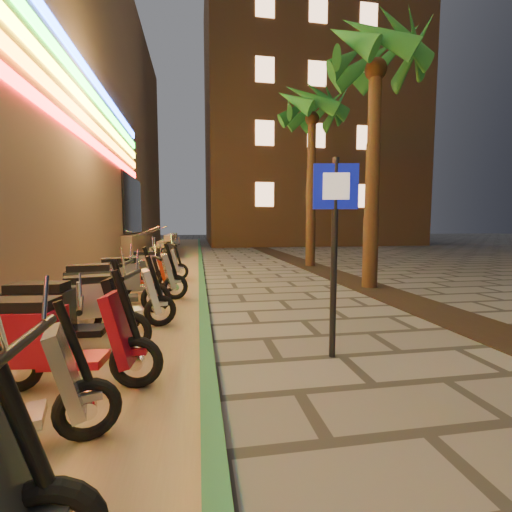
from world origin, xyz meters
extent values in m
cube|color=#8C7251|center=(-2.60, 10.00, 0.01)|extent=(3.40, 60.00, 0.01)
cube|color=#225D37|center=(-0.90, 10.00, 0.05)|extent=(0.18, 60.00, 0.10)
cube|color=black|center=(3.60, 5.00, 0.01)|extent=(1.20, 40.00, 0.02)
cube|color=black|center=(-4.45, 18.00, 2.80)|extent=(0.08, 5.00, 3.00)
cube|color=gray|center=(-6.50, 18.00, 0.60)|extent=(5.00, 6.00, 1.20)
cube|color=#FF1414|center=(-4.45, 6.00, 4.50)|extent=(0.06, 26.00, 0.28)
cube|color=orange|center=(-4.45, 6.00, 5.05)|extent=(0.06, 26.00, 0.28)
cube|color=yellow|center=(-4.45, 6.00, 5.60)|extent=(0.06, 26.00, 0.28)
cube|color=gray|center=(-3.50, 18.00, 0.15)|extent=(0.35, 5.00, 0.30)
cube|color=gray|center=(-3.15, 18.00, 0.45)|extent=(0.35, 5.00, 0.30)
cube|color=gray|center=(-2.80, 18.00, 0.75)|extent=(0.35, 5.00, 0.30)
cube|color=gray|center=(-2.45, 18.00, 1.05)|extent=(0.35, 5.00, 0.30)
cylinder|color=silver|center=(-3.90, 16.00, 1.25)|extent=(2.09, 0.06, 0.81)
cylinder|color=silver|center=(-3.90, 20.00, 1.25)|extent=(2.09, 0.06, 0.81)
cube|color=brown|center=(9.00, 32.00, 12.50)|extent=(18.00, 16.00, 25.00)
cube|color=#E8AE7F|center=(4.00, 23.97, 4.00)|extent=(1.40, 0.06, 1.80)
cube|color=#E8AE7F|center=(8.00, 23.97, 4.00)|extent=(1.40, 0.06, 1.80)
cube|color=#E8AE7F|center=(12.00, 23.97, 4.00)|extent=(1.40, 0.06, 1.80)
cube|color=#E8AE7F|center=(4.00, 23.97, 8.50)|extent=(1.40, 0.06, 1.80)
cube|color=#E8AE7F|center=(8.00, 23.97, 8.50)|extent=(1.40, 0.06, 1.80)
cube|color=#E8AE7F|center=(12.00, 23.97, 8.50)|extent=(1.40, 0.06, 1.80)
cube|color=#E8AE7F|center=(4.00, 23.97, 13.00)|extent=(1.40, 0.06, 1.80)
cube|color=#E8AE7F|center=(8.00, 23.97, 13.00)|extent=(1.40, 0.06, 1.80)
cube|color=#E8AE7F|center=(12.00, 23.97, 13.00)|extent=(1.40, 0.06, 1.80)
cube|color=#E8AE7F|center=(4.00, 23.97, 17.50)|extent=(1.40, 0.06, 1.80)
cube|color=#E8AE7F|center=(8.00, 23.97, 17.50)|extent=(1.40, 0.06, 1.80)
cube|color=#E8AE7F|center=(12.00, 23.97, 17.50)|extent=(1.40, 0.06, 1.80)
cylinder|color=#472D19|center=(3.60, 7.00, 2.85)|extent=(0.40, 0.40, 5.70)
sphere|color=#472D19|center=(3.60, 7.00, 5.70)|extent=(0.56, 0.56, 0.56)
cone|color=#174816|center=(4.49, 7.00, 6.15)|extent=(0.60, 1.93, 1.52)
cone|color=#174816|center=(4.28, 7.57, 6.15)|extent=(1.70, 1.86, 1.52)
cone|color=#174816|center=(3.75, 7.87, 6.15)|extent=(2.00, 0.93, 1.52)
cone|color=#174816|center=(3.16, 7.77, 6.15)|extent=(1.97, 1.48, 1.52)
cone|color=#174816|center=(2.77, 7.30, 6.15)|extent=(1.22, 2.02, 1.52)
cone|color=#174816|center=(2.77, 6.70, 6.15)|extent=(1.22, 2.02, 1.52)
cone|color=#174816|center=(3.16, 6.23, 6.15)|extent=(1.97, 1.48, 1.52)
cone|color=#174816|center=(3.75, 6.13, 6.15)|extent=(2.00, 0.93, 1.52)
cone|color=#174816|center=(4.28, 6.43, 6.15)|extent=(1.70, 1.86, 1.52)
cylinder|color=#472D19|center=(3.60, 12.00, 2.98)|extent=(0.40, 0.40, 5.95)
sphere|color=#472D19|center=(3.60, 12.00, 5.95)|extent=(0.56, 0.56, 0.56)
cone|color=#174816|center=(4.49, 12.00, 6.40)|extent=(0.60, 1.93, 1.52)
cone|color=#174816|center=(4.28, 12.57, 6.40)|extent=(1.70, 1.86, 1.52)
cone|color=#174816|center=(3.75, 12.87, 6.40)|extent=(2.00, 0.93, 1.52)
cone|color=#174816|center=(3.16, 12.77, 6.40)|extent=(1.97, 1.48, 1.52)
cone|color=#174816|center=(2.77, 12.30, 6.40)|extent=(1.22, 2.02, 1.52)
cone|color=#174816|center=(2.77, 11.70, 6.40)|extent=(1.22, 2.02, 1.52)
cone|color=#174816|center=(3.16, 11.23, 6.40)|extent=(1.97, 1.48, 1.52)
cone|color=#174816|center=(3.75, 11.13, 6.40)|extent=(2.00, 0.93, 1.52)
cone|color=#174816|center=(4.28, 11.43, 6.40)|extent=(1.70, 1.86, 1.52)
cylinder|color=black|center=(0.70, 2.51, 1.26)|extent=(0.08, 0.08, 2.52)
cube|color=#0C139E|center=(0.70, 2.49, 2.17)|extent=(0.55, 0.14, 0.56)
cube|color=white|center=(0.70, 2.47, 2.17)|extent=(0.32, 0.08, 0.32)
cube|color=#282B2D|center=(-1.84, 0.00, 0.65)|extent=(0.32, 0.45, 0.76)
cylinder|color=black|center=(-1.77, 0.01, 0.86)|extent=(0.30, 0.10, 0.80)
cylinder|color=black|center=(-1.72, 0.01, 1.21)|extent=(0.10, 0.63, 0.05)
cube|color=#282B2D|center=(-1.69, 0.02, 0.41)|extent=(0.25, 0.17, 0.06)
torus|color=black|center=(-1.86, 1.19, 0.25)|extent=(0.51, 0.24, 0.51)
cylinder|color=silver|center=(-1.86, 1.19, 0.25)|extent=(0.16, 0.13, 0.14)
cube|color=#9A9BA2|center=(-2.39, 1.03, 0.29)|extent=(0.61, 0.47, 0.08)
cube|color=#9A9BA2|center=(-1.99, 1.15, 0.59)|extent=(0.36, 0.45, 0.69)
cylinder|color=black|center=(-1.92, 1.17, 0.78)|extent=(0.28, 0.14, 0.72)
cylinder|color=black|center=(-1.88, 1.18, 1.09)|extent=(0.20, 0.56, 0.04)
cube|color=#9A9BA2|center=(-1.86, 1.19, 0.37)|extent=(0.24, 0.19, 0.06)
torus|color=black|center=(-2.83, 2.14, 0.28)|extent=(0.56, 0.16, 0.56)
cylinder|color=silver|center=(-2.83, 2.14, 0.28)|extent=(0.16, 0.12, 0.15)
torus|color=black|center=(-1.64, 2.03, 0.28)|extent=(0.56, 0.16, 0.56)
cylinder|color=silver|center=(-1.64, 2.03, 0.28)|extent=(0.16, 0.12, 0.15)
cube|color=maroon|center=(-2.24, 2.09, 0.32)|extent=(0.62, 0.42, 0.09)
cube|color=maroon|center=(-2.74, 2.13, 0.59)|extent=(0.78, 0.47, 0.53)
cube|color=black|center=(-2.74, 2.13, 0.90)|extent=(0.69, 0.40, 0.13)
cube|color=maroon|center=(-1.79, 2.04, 0.64)|extent=(0.32, 0.45, 0.75)
cylinder|color=black|center=(-1.71, 2.04, 0.86)|extent=(0.30, 0.10, 0.79)
cylinder|color=black|center=(-1.66, 2.03, 1.20)|extent=(0.10, 0.62, 0.05)
cube|color=maroon|center=(-1.64, 2.03, 0.41)|extent=(0.25, 0.17, 0.06)
torus|color=black|center=(-3.09, 3.14, 0.28)|extent=(0.56, 0.13, 0.56)
cylinder|color=silver|center=(-3.09, 3.14, 0.28)|extent=(0.16, 0.11, 0.15)
torus|color=black|center=(-1.89, 3.08, 0.28)|extent=(0.56, 0.13, 0.56)
cylinder|color=silver|center=(-1.89, 3.08, 0.28)|extent=(0.16, 0.11, 0.15)
cube|color=black|center=(-2.50, 3.11, 0.32)|extent=(0.61, 0.39, 0.09)
cube|color=black|center=(-3.00, 3.14, 0.59)|extent=(0.77, 0.44, 0.54)
cube|color=black|center=(-3.00, 3.14, 0.90)|extent=(0.68, 0.37, 0.13)
cube|color=black|center=(-2.04, 3.09, 0.64)|extent=(0.31, 0.44, 0.76)
cylinder|color=black|center=(-1.96, 3.09, 0.86)|extent=(0.30, 0.09, 0.80)
cylinder|color=black|center=(-1.91, 3.09, 1.20)|extent=(0.08, 0.62, 0.05)
cube|color=black|center=(-1.89, 3.08, 0.41)|extent=(0.24, 0.16, 0.06)
torus|color=black|center=(-2.73, 3.92, 0.27)|extent=(0.54, 0.25, 0.54)
cylinder|color=silver|center=(-2.73, 3.92, 0.27)|extent=(0.17, 0.14, 0.14)
torus|color=black|center=(-1.63, 4.24, 0.27)|extent=(0.54, 0.25, 0.54)
cylinder|color=silver|center=(-1.63, 4.24, 0.27)|extent=(0.17, 0.14, 0.14)
cube|color=silver|center=(-2.19, 4.07, 0.31)|extent=(0.64, 0.49, 0.08)
cube|color=silver|center=(-2.66, 3.94, 0.57)|extent=(0.80, 0.58, 0.51)
cube|color=black|center=(-2.66, 3.94, 0.87)|extent=(0.71, 0.50, 0.12)
cube|color=silver|center=(-1.77, 4.20, 0.62)|extent=(0.38, 0.47, 0.72)
cylinder|color=black|center=(-1.70, 4.22, 0.82)|extent=(0.29, 0.15, 0.76)
cylinder|color=black|center=(-1.65, 4.23, 1.15)|extent=(0.21, 0.59, 0.05)
cube|color=silver|center=(-1.63, 4.24, 0.39)|extent=(0.26, 0.20, 0.06)
torus|color=black|center=(-3.02, 4.94, 0.29)|extent=(0.58, 0.22, 0.57)
cylinder|color=silver|center=(-3.02, 4.94, 0.29)|extent=(0.17, 0.14, 0.15)
torus|color=black|center=(-1.81, 5.18, 0.29)|extent=(0.58, 0.22, 0.57)
cylinder|color=silver|center=(-1.81, 5.18, 0.29)|extent=(0.17, 0.14, 0.15)
cube|color=#282B2D|center=(-2.42, 5.06, 0.33)|extent=(0.67, 0.48, 0.09)
cube|color=#282B2D|center=(-2.93, 4.96, 0.61)|extent=(0.84, 0.56, 0.55)
cube|color=black|center=(-2.93, 4.96, 0.93)|extent=(0.74, 0.48, 0.13)
cube|color=#282B2D|center=(-1.96, 5.15, 0.66)|extent=(0.37, 0.49, 0.78)
cylinder|color=black|center=(-1.88, 5.16, 0.88)|extent=(0.31, 0.13, 0.82)
cylinder|color=black|center=(-1.83, 5.17, 1.24)|extent=(0.17, 0.64, 0.05)
cube|color=#282B2D|center=(-1.81, 5.18, 0.42)|extent=(0.27, 0.20, 0.07)
torus|color=black|center=(-2.73, 6.01, 0.29)|extent=(0.59, 0.25, 0.58)
cylinder|color=silver|center=(-2.73, 6.01, 0.29)|extent=(0.18, 0.15, 0.16)
torus|color=black|center=(-1.51, 6.31, 0.29)|extent=(0.59, 0.25, 0.58)
cylinder|color=silver|center=(-1.51, 6.31, 0.29)|extent=(0.18, 0.15, 0.16)
cube|color=#A4A4AC|center=(-2.13, 6.16, 0.34)|extent=(0.69, 0.52, 0.09)
cube|color=#A4A4AC|center=(-2.64, 6.03, 0.62)|extent=(0.86, 0.60, 0.56)
cube|color=black|center=(-2.64, 6.03, 0.94)|extent=(0.76, 0.52, 0.13)
cube|color=#A4A4AC|center=(-1.67, 6.27, 0.67)|extent=(0.40, 0.51, 0.79)
cylinder|color=black|center=(-1.59, 6.29, 0.89)|extent=(0.32, 0.15, 0.83)
cylinder|color=black|center=(-1.54, 6.31, 1.25)|extent=(0.21, 0.64, 0.05)
cube|color=#A4A4AC|center=(-1.51, 6.31, 0.43)|extent=(0.28, 0.21, 0.07)
torus|color=black|center=(-2.80, 7.14, 0.24)|extent=(0.49, 0.16, 0.48)
cylinder|color=silver|center=(-2.80, 7.14, 0.24)|extent=(0.14, 0.11, 0.13)
torus|color=black|center=(-1.77, 7.28, 0.24)|extent=(0.49, 0.16, 0.48)
cylinder|color=silver|center=(-1.77, 7.28, 0.24)|extent=(0.14, 0.11, 0.13)
cube|color=#99240D|center=(-2.29, 7.21, 0.28)|extent=(0.55, 0.38, 0.07)
cube|color=#99240D|center=(-2.72, 7.15, 0.51)|extent=(0.69, 0.44, 0.46)
cube|color=black|center=(-2.72, 7.15, 0.78)|extent=(0.61, 0.37, 0.11)
cube|color=#99240D|center=(-1.90, 7.27, 0.56)|extent=(0.30, 0.40, 0.65)
cylinder|color=black|center=(-1.83, 7.28, 0.74)|extent=(0.26, 0.10, 0.69)
cylinder|color=black|center=(-1.79, 7.28, 1.04)|extent=(0.11, 0.54, 0.04)
cube|color=#99240D|center=(-1.77, 7.28, 0.35)|extent=(0.22, 0.16, 0.06)
torus|color=black|center=(-2.99, 8.05, 0.23)|extent=(0.47, 0.14, 0.46)
cylinder|color=silver|center=(-2.99, 8.05, 0.23)|extent=(0.13, 0.10, 0.12)
torus|color=black|center=(-2.01, 8.16, 0.23)|extent=(0.47, 0.14, 0.46)
cylinder|color=silver|center=(-2.01, 8.16, 0.23)|extent=(0.13, 0.10, 0.12)
cube|color=black|center=(-2.51, 8.10, 0.27)|extent=(0.52, 0.36, 0.07)
cube|color=black|center=(-2.92, 8.06, 0.49)|extent=(0.65, 0.41, 0.44)
cube|color=black|center=(-2.92, 8.06, 0.74)|extent=(0.58, 0.35, 0.11)
cube|color=black|center=(-2.13, 8.15, 0.53)|extent=(0.28, 0.38, 0.62)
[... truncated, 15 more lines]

